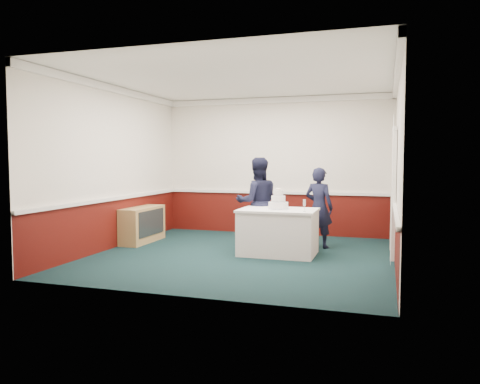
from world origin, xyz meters
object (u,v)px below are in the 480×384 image
(sideboard, at_px, (143,225))
(person_woman, at_px, (319,208))
(wedding_cake, at_px, (278,203))
(champagne_flute, at_px, (304,203))
(person_man, at_px, (257,202))
(cake_table, at_px, (278,231))
(cake_knife, at_px, (274,210))

(sideboard, relative_size, person_woman, 0.80)
(wedding_cake, xyz_separation_m, person_woman, (0.58, 0.85, -0.15))
(wedding_cake, height_order, person_woman, person_woman)
(champagne_flute, bearing_deg, wedding_cake, 150.75)
(person_man, xyz_separation_m, person_woman, (1.12, 0.25, -0.09))
(champagne_flute, height_order, person_woman, person_woman)
(champagne_flute, bearing_deg, person_man, 139.72)
(person_man, distance_m, person_woman, 1.15)
(cake_table, bearing_deg, sideboard, 172.59)
(sideboard, relative_size, cake_table, 0.91)
(sideboard, height_order, wedding_cake, wedding_cake)
(wedding_cake, relative_size, champagne_flute, 1.78)
(cake_table, height_order, cake_knife, cake_knife)
(cake_knife, relative_size, person_man, 0.13)
(person_woman, bearing_deg, cake_table, 73.69)
(wedding_cake, bearing_deg, cake_knife, -98.53)
(cake_knife, bearing_deg, wedding_cake, 99.67)
(wedding_cake, bearing_deg, person_man, 131.87)
(cake_knife, height_order, champagne_flute, champagne_flute)
(person_woman, bearing_deg, cake_knife, 77.88)
(champagne_flute, xyz_separation_m, person_man, (-1.04, 0.88, -0.09))
(wedding_cake, bearing_deg, sideboard, 172.59)
(cake_knife, distance_m, person_man, 0.95)
(cake_knife, distance_m, champagne_flute, 0.55)
(sideboard, bearing_deg, cake_knife, -11.45)
(sideboard, distance_m, cake_knife, 2.90)
(sideboard, xyz_separation_m, cake_knife, (2.81, -0.57, 0.44))
(person_woman, bearing_deg, sideboard, 26.16)
(wedding_cake, distance_m, person_man, 0.80)
(cake_knife, distance_m, person_woman, 1.21)
(sideboard, bearing_deg, person_woman, 7.92)
(sideboard, height_order, person_man, person_man)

